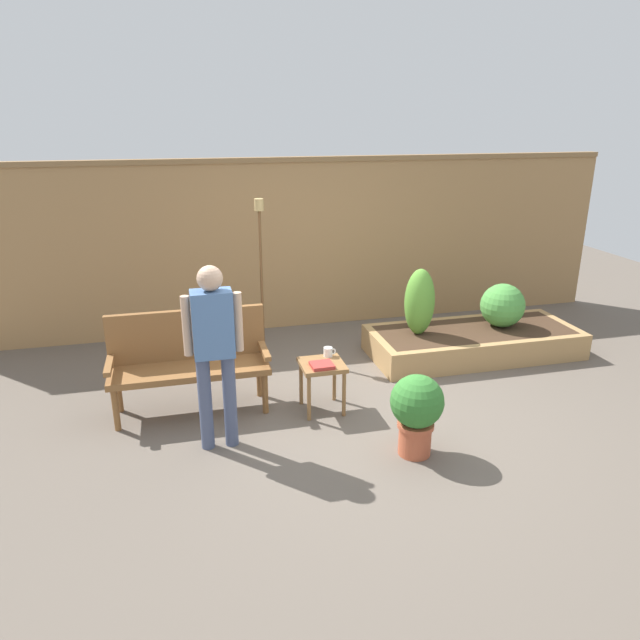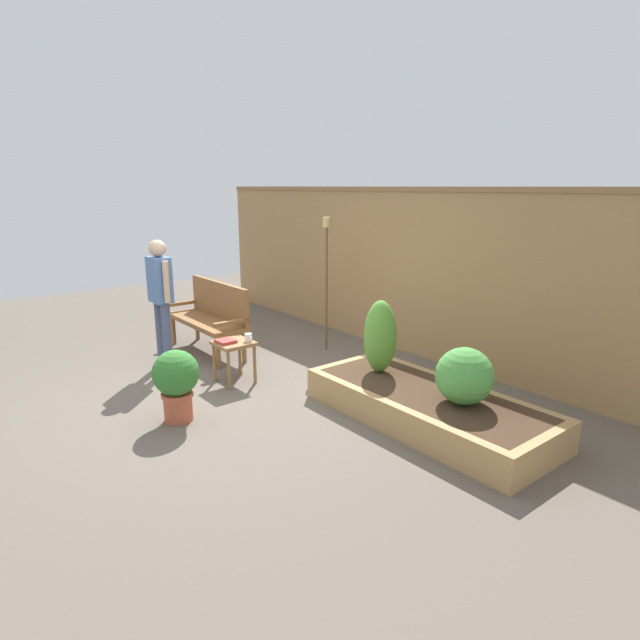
# 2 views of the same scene
# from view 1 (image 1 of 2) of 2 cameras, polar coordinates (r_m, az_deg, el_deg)

# --- Properties ---
(ground_plane) EXTENTS (14.00, 14.00, 0.00)m
(ground_plane) POSITION_cam_1_polar(r_m,az_deg,el_deg) (5.52, 3.80, -9.24)
(ground_plane) COLOR #60564C
(fence_back) EXTENTS (8.40, 0.14, 2.16)m
(fence_back) POSITION_cam_1_polar(r_m,az_deg,el_deg) (7.53, -2.12, 7.45)
(fence_back) COLOR #A37A4C
(fence_back) RESTS_ON ground_plane
(garden_bench) EXTENTS (1.44, 0.48, 0.94)m
(garden_bench) POSITION_cam_1_polar(r_m,az_deg,el_deg) (5.56, -12.67, -3.28)
(garden_bench) COLOR brown
(garden_bench) RESTS_ON ground_plane
(side_table) EXTENTS (0.40, 0.40, 0.48)m
(side_table) POSITION_cam_1_polar(r_m,az_deg,el_deg) (5.44, 0.21, -5.00)
(side_table) COLOR olive
(side_table) RESTS_ON ground_plane
(cup_on_table) EXTENTS (0.12, 0.08, 0.09)m
(cup_on_table) POSITION_cam_1_polar(r_m,az_deg,el_deg) (5.53, 0.81, -3.12)
(cup_on_table) COLOR white
(cup_on_table) RESTS_ON side_table
(book_on_table) EXTENTS (0.21, 0.19, 0.03)m
(book_on_table) POSITION_cam_1_polar(r_m,az_deg,el_deg) (5.32, 0.19, -4.42)
(book_on_table) COLOR #B2332D
(book_on_table) RESTS_ON side_table
(potted_boxwood) EXTENTS (0.43, 0.43, 0.69)m
(potted_boxwood) POSITION_cam_1_polar(r_m,az_deg,el_deg) (4.82, 9.38, -8.51)
(potted_boxwood) COLOR #B75638
(potted_boxwood) RESTS_ON ground_plane
(raised_planter_bed) EXTENTS (2.40, 1.00, 0.30)m
(raised_planter_bed) POSITION_cam_1_polar(r_m,az_deg,el_deg) (7.03, 14.67, -2.07)
(raised_planter_bed) COLOR #AD8451
(raised_planter_bed) RESTS_ON ground_plane
(shrub_near_bench) EXTENTS (0.33, 0.33, 0.75)m
(shrub_near_bench) POSITION_cam_1_polar(r_m,az_deg,el_deg) (6.60, 9.66, 1.74)
(shrub_near_bench) COLOR brown
(shrub_near_bench) RESTS_ON raised_planter_bed
(shrub_far_corner) EXTENTS (0.51, 0.51, 0.51)m
(shrub_far_corner) POSITION_cam_1_polar(r_m,az_deg,el_deg) (7.11, 17.34, 1.36)
(shrub_far_corner) COLOR brown
(shrub_far_corner) RESTS_ON raised_planter_bed
(tiki_torch) EXTENTS (0.10, 0.10, 1.78)m
(tiki_torch) POSITION_cam_1_polar(r_m,az_deg,el_deg) (6.61, -5.81, 6.78)
(tiki_torch) COLOR brown
(tiki_torch) RESTS_ON ground_plane
(person_by_bench) EXTENTS (0.47, 0.20, 1.56)m
(person_by_bench) POSITION_cam_1_polar(r_m,az_deg,el_deg) (4.72, -10.29, -2.17)
(person_by_bench) COLOR #475170
(person_by_bench) RESTS_ON ground_plane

